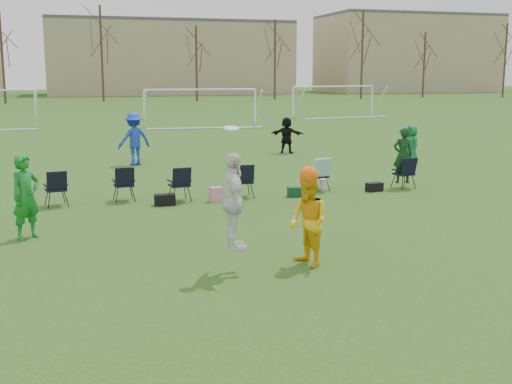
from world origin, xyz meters
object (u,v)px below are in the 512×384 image
object	(u,v)px
fielder_green_near	(26,197)
goal_right	(334,93)
fielder_black	(287,135)
goal_mid	(201,97)
fielder_blue	(134,139)
center_contest	(275,212)
fielder_green_far	(412,145)

from	to	relation	value
fielder_green_near	goal_right	size ratio (longest dim) A/B	0.25
fielder_black	goal_mid	distance (m)	15.00
fielder_blue	center_contest	xyz separation A→B (m)	(1.05, -14.18, 0.06)
fielder_black	fielder_green_near	bearing A→B (deg)	81.52
fielder_green_near	goal_mid	size ratio (longest dim) A/B	0.25
fielder_blue	fielder_green_far	world-z (taller)	fielder_blue
fielder_black	goal_mid	size ratio (longest dim) A/B	0.21
fielder_black	goal_mid	world-z (taller)	goal_mid
goal_right	goal_mid	bearing A→B (deg)	-161.43
fielder_green_near	fielder_black	bearing A→B (deg)	12.17
fielder_green_far	goal_right	xyz separation A→B (m)	(7.82, 25.75, 1.16)
fielder_green_far	center_contest	world-z (taller)	center_contest
fielder_blue	goal_right	distance (m)	29.05
fielder_black	goal_right	world-z (taller)	goal_right
fielder_green_near	fielder_blue	bearing A→B (deg)	33.92
fielder_black	goal_mid	xyz separation A→B (m)	(-0.77, 14.93, 1.13)
goal_mid	fielder_green_near	bearing A→B (deg)	-105.00
center_contest	goal_right	distance (m)	40.65
fielder_green_far	goal_mid	size ratio (longest dim) A/B	0.21
fielder_green_near	fielder_blue	world-z (taller)	fielder_blue
fielder_blue	goal_mid	world-z (taller)	goal_mid
fielder_green_far	center_contest	distance (m)	14.46
center_contest	goal_mid	xyz separation A→B (m)	(4.99, 30.92, 0.86)
fielder_black	center_contest	distance (m)	17.00
fielder_green_far	goal_right	world-z (taller)	goal_right
fielder_green_far	center_contest	size ratio (longest dim) A/B	0.59
fielder_black	center_contest	world-z (taller)	center_contest
fielder_blue	goal_right	xyz separation A→B (m)	(18.05, 22.74, 0.92)
fielder_blue	center_contest	world-z (taller)	center_contest
fielder_blue	fielder_green_far	distance (m)	10.66
fielder_black	center_contest	bearing A→B (deg)	101.06
fielder_green_near	fielder_blue	xyz separation A→B (m)	(3.37, 10.61, 0.09)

